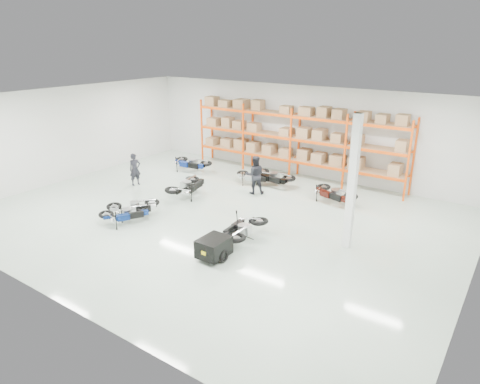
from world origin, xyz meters
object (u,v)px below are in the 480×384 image
Objects in this scene: moto_blue_centre at (126,211)px; person_back at (255,175)px; moto_back_b at (255,174)px; moto_touring_right at (242,225)px; moto_back_d at (333,190)px; moto_back_a at (191,161)px; moto_silver_left at (133,204)px; trailer at (214,247)px; moto_black_far_left at (187,183)px; moto_back_c at (272,174)px; person_left at (135,169)px.

person_back is at bearing -82.53° from moto_blue_centre.
moto_touring_right is at bearing -166.53° from moto_back_b.
moto_back_b is 0.97× the size of person_back.
moto_touring_right is at bearing 80.87° from person_back.
moto_back_a is at bearing 107.91° from moto_back_d.
moto_silver_left is 6.36m from moto_back_a.
moto_back_a is (-2.45, 6.56, 0.08)m from moto_blue_centre.
moto_back_b is at bearing -67.49° from moto_silver_left.
moto_touring_right reaches higher than moto_back_b.
moto_back_a reaches higher than trailer.
moto_black_far_left is at bearing 4.81° from person_back.
trailer is (0.00, -1.60, -0.17)m from moto_touring_right.
moto_back_c is at bearing -73.07° from moto_silver_left.
moto_back_c is (-2.18, 7.29, 0.17)m from trailer.
person_left reaches higher than moto_silver_left.
person_back reaches higher than moto_back_d.
person_back reaches higher than moto_back_a.
trailer is (4.70, -0.92, -0.12)m from moto_silver_left.
moto_blue_centre is 1.09× the size of person_left.
trailer is 1.00× the size of moto_back_b.
moto_back_a is 1.00× the size of moto_back_c.
moto_blue_centre is at bearing 170.65° from moto_back_c.
moto_back_a is 4.73m from person_back.
moto_back_a is 1.25× the size of person_left.
moto_touring_right is 4.90m from person_back.
trailer is (4.46, -0.32, -0.09)m from moto_blue_centre.
moto_back_c is at bearing -87.94° from moto_back_a.
trailer is (4.54, -3.91, -0.19)m from moto_black_far_left.
moto_touring_right is at bearing -135.37° from moto_blue_centre.
moto_back_a is 1.13× the size of moto_back_b.
person_left is at bearing 127.95° from moto_back_d.
moto_back_b is at bearing -91.21° from moto_back_a.
person_left reaches higher than trailer.
moto_back_a is 8.01m from moto_back_d.
moto_touring_right reaches higher than trailer.
trailer is at bearing -155.48° from moto_blue_centre.
moto_touring_right is 1.13× the size of trailer.
moto_blue_centre is 0.84× the size of moto_black_far_left.
moto_blue_centre is 0.87× the size of moto_back_c.
moto_black_far_left is 1.03× the size of moto_back_a.
moto_black_far_left reaches higher than moto_back_c.
moto_back_d is at bearing -89.16° from moto_back_c.
moto_touring_right is (4.46, 1.28, 0.07)m from moto_blue_centre.
moto_black_far_left reaches higher than trailer.
trailer is 7.60m from moto_back_b.
moto_back_a reaches higher than moto_touring_right.
moto_blue_centre is 0.93× the size of moto_back_d.
moto_silver_left is at bearing 153.77° from moto_back_d.
moto_silver_left is 4.75m from moto_touring_right.
moto_back_c is at bearing -79.45° from moto_blue_centre.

